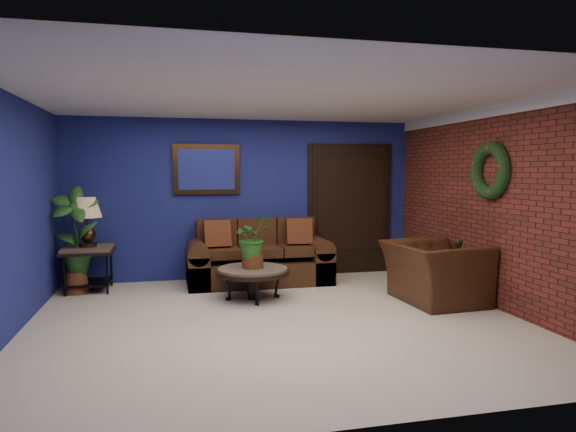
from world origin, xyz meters
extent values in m
plane|color=beige|center=(0.00, 0.00, 0.00)|extent=(5.50, 5.50, 0.00)
cube|color=navy|center=(0.00, 2.50, 1.25)|extent=(5.50, 0.04, 2.50)
cube|color=navy|center=(-2.75, 0.00, 1.25)|extent=(0.04, 5.00, 2.50)
cube|color=maroon|center=(2.75, 0.00, 1.25)|extent=(0.04, 5.00, 2.50)
cube|color=white|center=(0.00, 0.00, 2.50)|extent=(5.50, 5.00, 0.02)
cube|color=white|center=(2.72, 0.00, 2.43)|extent=(0.03, 5.00, 0.14)
cube|color=#432A12|center=(-0.60, 2.46, 1.72)|extent=(1.02, 0.06, 0.77)
cube|color=black|center=(1.75, 2.47, 1.05)|extent=(1.44, 0.06, 2.18)
torus|color=black|center=(2.69, 0.05, 1.70)|extent=(0.16, 0.72, 0.72)
cube|color=#412412|center=(0.13, 2.00, 0.18)|extent=(2.14, 0.93, 0.35)
cube|color=#412412|center=(0.13, 2.34, 0.50)|extent=(1.83, 0.25, 0.88)
cube|color=#412412|center=(-0.48, 1.94, 0.50)|extent=(0.59, 0.63, 0.14)
cube|color=#412412|center=(0.13, 1.94, 0.50)|extent=(0.59, 0.63, 0.14)
cube|color=#412412|center=(0.74, 1.94, 0.50)|extent=(0.59, 0.63, 0.14)
cube|color=#412412|center=(-0.78, 2.00, 0.24)|extent=(0.31, 0.93, 0.49)
cube|color=#412412|center=(1.05, 2.00, 0.24)|extent=(0.31, 0.93, 0.49)
cube|color=brown|center=(-0.49, 1.98, 0.77)|extent=(0.39, 0.12, 0.39)
cube|color=brown|center=(0.76, 1.98, 0.77)|extent=(0.39, 0.12, 0.39)
cylinder|color=#4D4743|center=(-0.11, 1.06, 0.39)|extent=(0.92, 0.92, 0.05)
cylinder|color=black|center=(-0.11, 1.06, 0.36)|extent=(0.98, 0.98, 0.05)
cylinder|color=black|center=(-0.11, 1.06, 0.18)|extent=(0.14, 0.14, 0.37)
cube|color=#4D4743|center=(-2.30, 2.05, 0.61)|extent=(0.65, 0.65, 0.05)
cube|color=black|center=(-2.30, 2.05, 0.57)|extent=(0.69, 0.69, 0.04)
cube|color=black|center=(-2.30, 2.05, 0.12)|extent=(0.59, 0.59, 0.03)
cylinder|color=black|center=(-2.57, 1.78, 0.30)|extent=(0.03, 0.03, 0.61)
cylinder|color=black|center=(-2.03, 1.78, 0.30)|extent=(0.03, 0.03, 0.61)
cylinder|color=black|center=(-2.57, 2.32, 0.30)|extent=(0.03, 0.03, 0.61)
cylinder|color=black|center=(-2.03, 2.32, 0.30)|extent=(0.03, 0.03, 0.61)
cylinder|color=#432A12|center=(-2.30, 2.05, 0.66)|extent=(0.24, 0.24, 0.05)
sphere|color=#432A12|center=(-2.30, 2.05, 0.78)|extent=(0.22, 0.22, 0.22)
cylinder|color=#432A12|center=(-2.30, 2.05, 0.96)|extent=(0.02, 0.02, 0.28)
cone|color=#927954|center=(-2.30, 2.05, 1.16)|extent=(0.40, 0.40, 0.28)
cube|color=#5D311A|center=(0.25, 2.05, 0.43)|extent=(0.44, 0.44, 0.04)
torus|color=#5D311A|center=(0.28, 2.22, 0.73)|extent=(0.37, 0.09, 0.37)
cylinder|color=#5D311A|center=(0.06, 1.91, 0.21)|extent=(0.03, 0.03, 0.41)
cylinder|color=#5D311A|center=(0.39, 1.86, 0.21)|extent=(0.03, 0.03, 0.41)
cylinder|color=#5D311A|center=(0.11, 2.24, 0.21)|extent=(0.03, 0.03, 0.41)
cylinder|color=#5D311A|center=(0.44, 2.19, 0.21)|extent=(0.03, 0.03, 0.41)
imported|color=#412412|center=(2.15, 0.38, 0.39)|extent=(1.11, 1.25, 0.77)
cylinder|color=brown|center=(-0.11, 1.06, 0.51)|extent=(0.28, 0.28, 0.18)
imported|color=#1B4917|center=(-0.11, 1.06, 0.82)|extent=(0.59, 0.54, 0.55)
cylinder|color=brown|center=(2.35, 0.34, 0.10)|extent=(0.26, 0.26, 0.20)
imported|color=#1B4917|center=(2.35, 0.34, 0.49)|extent=(0.40, 0.33, 0.69)
cylinder|color=brown|center=(-2.45, 1.95, 0.15)|extent=(0.34, 0.34, 0.30)
imported|color=#1B4917|center=(-2.45, 1.95, 0.88)|extent=(0.67, 0.46, 1.25)
camera|label=1|loc=(-1.18, -5.56, 1.69)|focal=32.00mm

